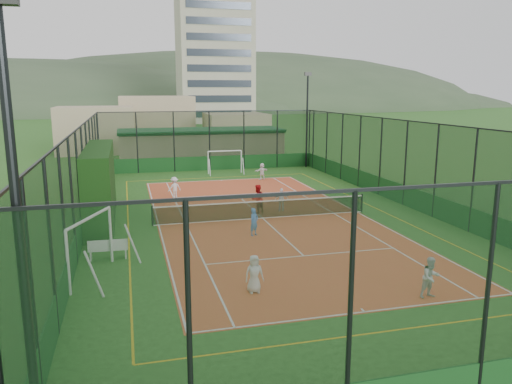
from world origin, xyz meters
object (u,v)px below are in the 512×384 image
(child_far_left, at_px, (174,188))
(white_bench, at_px, (108,249))
(futsal_goal_far, at_px, (225,162))
(floodlight_ne, at_px, (307,120))
(child_far_back, at_px, (262,171))
(child_near_mid, at_px, (254,222))
(clubhouse, at_px, (201,146))
(child_near_left, at_px, (254,274))
(coach, at_px, (257,199))
(floodlight_sw, at_px, (21,256))
(child_near_right, at_px, (431,277))
(apartment_tower, at_px, (214,50))
(child_far_right, at_px, (282,200))
(futsal_goal_near, at_px, (91,248))

(child_far_left, bearing_deg, white_bench, 50.08)
(futsal_goal_far, bearing_deg, floodlight_ne, 11.57)
(child_far_back, bearing_deg, child_near_mid, 54.11)
(clubhouse, xyz_separation_m, futsal_goal_far, (0.92, -6.96, -0.65))
(child_near_left, bearing_deg, coach, 73.80)
(child_near_left, distance_m, child_far_back, 21.77)
(floodlight_sw, bearing_deg, futsal_goal_far, 73.26)
(futsal_goal_far, distance_m, child_near_right, 26.50)
(apartment_tower, distance_m, child_near_right, 94.96)
(child_near_left, xyz_separation_m, child_far_left, (-1.13, 15.85, 0.03))
(futsal_goal_far, bearing_deg, floodlight_sw, -106.68)
(child_near_right, distance_m, child_far_right, 12.78)
(floodlight_ne, height_order, futsal_goal_near, floodlight_ne)
(futsal_goal_near, height_order, child_far_back, futsal_goal_near)
(futsal_goal_near, xyz_separation_m, child_near_right, (10.89, -4.79, -0.41))
(futsal_goal_near, distance_m, child_far_left, 13.64)
(futsal_goal_near, xyz_separation_m, futsal_goal_far, (9.22, 21.65, -0.19))
(child_far_back, bearing_deg, apartment_tower, -116.34)
(apartment_tower, relative_size, child_far_back, 23.69)
(coach, bearing_deg, white_bench, 10.67)
(child_near_left, distance_m, child_near_mid, 6.76)
(white_bench, distance_m, futsal_goal_near, 2.08)
(floodlight_sw, bearing_deg, child_far_left, 78.79)
(floodlight_ne, xyz_separation_m, child_near_mid, (-9.84, -19.57, -3.46))
(floodlight_ne, relative_size, child_near_right, 5.94)
(futsal_goal_near, height_order, coach, futsal_goal_near)
(floodlight_sw, relative_size, clubhouse, 0.54)
(child_far_right, bearing_deg, child_near_left, 75.76)
(futsal_goal_far, distance_m, coach, 13.86)
(futsal_goal_near, distance_m, child_far_back, 21.33)
(white_bench, relative_size, futsal_goal_near, 0.45)
(child_near_mid, relative_size, child_far_back, 1.03)
(clubhouse, bearing_deg, white_bench, -106.28)
(futsal_goal_far, height_order, child_near_mid, futsal_goal_far)
(white_bench, relative_size, child_near_right, 1.12)
(floodlight_ne, distance_m, child_far_back, 8.33)
(floodlight_ne, distance_m, coach, 17.93)
(child_near_left, bearing_deg, child_near_right, -19.77)
(floodlight_ne, distance_m, child_far_left, 16.65)
(child_near_mid, distance_m, child_far_right, 5.08)
(floodlight_sw, height_order, child_far_left, floodlight_sw)
(clubhouse, xyz_separation_m, child_near_left, (-2.92, -31.52, -0.91))
(child_near_right, xyz_separation_m, child_far_back, (0.50, 22.82, -0.06))
(futsal_goal_near, xyz_separation_m, child_far_left, (4.25, 12.95, -0.43))
(child_far_back, bearing_deg, white_bench, 36.82)
(clubhouse, bearing_deg, child_near_left, -95.29)
(clubhouse, distance_m, coach, 20.81)
(floodlight_sw, height_order, child_near_mid, floodlight_sw)
(child_near_mid, xyz_separation_m, coach, (1.26, 4.17, 0.15))
(floodlight_sw, height_order, child_near_left, floodlight_sw)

